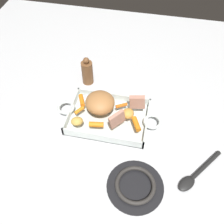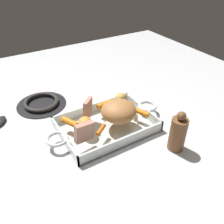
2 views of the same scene
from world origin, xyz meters
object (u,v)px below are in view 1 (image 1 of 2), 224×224
object	(u,v)px
baby_carrot_northwest	(96,125)
baby_carrot_center_left	(121,105)
pork_roast	(100,103)
roast_slice_thin	(137,102)
pepper_mill	(87,72)
potato_golden_small	(77,121)
roasting_dish	(108,117)
roast_slice_outer	(117,119)
baby_carrot_center_right	(82,100)
baby_carrot_northeast	(79,110)
stove_burner_rear	(135,185)
baby_carrot_southeast	(136,124)
potato_near_roast	(128,114)
serving_spoon	(196,175)

from	to	relation	value
baby_carrot_northwest	baby_carrot_center_left	distance (m)	0.15
pork_roast	baby_carrot_northwest	distance (m)	0.10
roast_slice_thin	pepper_mill	bearing A→B (deg)	150.09
potato_golden_small	pepper_mill	distance (m)	0.29
baby_carrot_northwest	roasting_dish	bearing A→B (deg)	66.81
roast_slice_outer	baby_carrot_center_left	xyz separation A→B (m)	(0.00, 0.10, -0.03)
baby_carrot_center_right	potato_golden_small	xyz separation A→B (m)	(0.01, -0.12, 0.01)
baby_carrot_northeast	baby_carrot_northwest	bearing A→B (deg)	-33.90
baby_carrot_northeast	stove_burner_rear	bearing A→B (deg)	-43.14
roast_slice_thin	stove_burner_rear	world-z (taller)	roast_slice_thin
baby_carrot_center_left	roasting_dish	bearing A→B (deg)	-134.78
baby_carrot_northwest	baby_carrot_northeast	size ratio (longest dim) A/B	1.32
baby_carrot_center_left	baby_carrot_southeast	size ratio (longest dim) A/B	0.77
potato_near_roast	serving_spoon	size ratio (longest dim) A/B	0.25
baby_carrot_center_left	baby_carrot_center_right	bearing A→B (deg)	-177.04
baby_carrot_southeast	baby_carrot_center_right	size ratio (longest dim) A/B	1.06
roast_slice_thin	pepper_mill	size ratio (longest dim) A/B	0.44
serving_spoon	stove_burner_rear	bearing A→B (deg)	-29.70
pepper_mill	pork_roast	bearing A→B (deg)	-60.16
roast_slice_outer	serving_spoon	world-z (taller)	roast_slice_outer
stove_burner_rear	baby_carrot_northwest	bearing A→B (deg)	133.29
roasting_dish	baby_carrot_southeast	xyz separation A→B (m)	(0.12, -0.04, 0.04)
baby_carrot_northeast	baby_carrot_center_right	bearing A→B (deg)	94.46
baby_carrot_center_left	baby_carrot_southeast	xyz separation A→B (m)	(0.08, -0.09, 0.00)
baby_carrot_northwest	serving_spoon	distance (m)	0.42
roast_slice_outer	baby_carrot_northeast	size ratio (longest dim) A/B	1.55
baby_carrot_northwest	baby_carrot_northeast	bearing A→B (deg)	146.10
roast_slice_outer	baby_carrot_southeast	size ratio (longest dim) A/B	1.05
roasting_dish	baby_carrot_center_right	distance (m)	0.14
baby_carrot_northwest	potato_golden_small	xyz separation A→B (m)	(-0.08, -0.00, 0.01)
baby_carrot_center_left	baby_carrot_center_right	distance (m)	0.17
roast_slice_outer	roast_slice_thin	xyz separation A→B (m)	(0.07, 0.11, -0.00)
serving_spoon	baby_carrot_center_left	bearing A→B (deg)	-88.70
baby_carrot_northeast	potato_golden_small	world-z (taller)	potato_golden_small
roast_slice_thin	baby_carrot_southeast	bearing A→B (deg)	-83.40
baby_carrot_center_left	baby_carrot_southeast	distance (m)	0.12
roast_slice_thin	serving_spoon	distance (m)	0.36
roasting_dish	stove_burner_rear	distance (m)	0.32
pepper_mill	stove_burner_rear	bearing A→B (deg)	-57.88
roasting_dish	pork_roast	bearing A→B (deg)	152.00
baby_carrot_northwest	serving_spoon	world-z (taller)	baby_carrot_northwest
baby_carrot_northeast	baby_carrot_center_left	bearing A→B (deg)	20.50
baby_carrot_northwest	stove_burner_rear	size ratio (longest dim) A/B	0.28
potato_near_roast	roast_slice_thin	bearing A→B (deg)	63.68
serving_spoon	roasting_dish	bearing A→B (deg)	-79.42
baby_carrot_center_left	serving_spoon	xyz separation A→B (m)	(0.32, -0.24, -0.04)
potato_golden_small	pepper_mill	bearing A→B (deg)	96.89
baby_carrot_southeast	potato_near_roast	bearing A→B (deg)	136.84
baby_carrot_northwest	baby_carrot_southeast	xyz separation A→B (m)	(0.16, 0.04, 0.00)
roast_slice_thin	pepper_mill	xyz separation A→B (m)	(-0.26, 0.15, -0.01)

